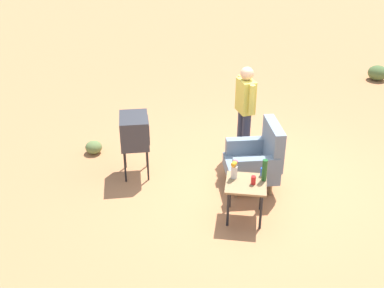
# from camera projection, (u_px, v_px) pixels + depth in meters

# --- Properties ---
(ground_plane) EXTENTS (60.00, 60.00, 0.00)m
(ground_plane) POSITION_uv_depth(u_px,v_px,m) (252.00, 181.00, 7.57)
(ground_plane) COLOR #C17A4C
(armchair) EXTENTS (0.92, 0.94, 1.06)m
(armchair) POSITION_uv_depth(u_px,v_px,m) (258.00, 158.00, 7.23)
(armchair) COLOR #937047
(armchair) RESTS_ON ground
(side_table) EXTENTS (0.56, 0.56, 0.58)m
(side_table) POSITION_uv_depth(u_px,v_px,m) (246.00, 188.00, 6.50)
(side_table) COLOR black
(side_table) RESTS_ON ground
(tv_on_stand) EXTENTS (0.70, 0.58, 1.03)m
(tv_on_stand) POSITION_uv_depth(u_px,v_px,m) (135.00, 131.00, 7.42)
(tv_on_stand) COLOR black
(tv_on_stand) RESTS_ON ground
(person_standing) EXTENTS (0.52, 0.35, 1.64)m
(person_standing) POSITION_uv_depth(u_px,v_px,m) (245.00, 107.00, 7.85)
(person_standing) COLOR #2D3347
(person_standing) RESTS_ON ground
(soda_can_blue) EXTENTS (0.07, 0.07, 0.12)m
(soda_can_blue) POSITION_uv_depth(u_px,v_px,m) (263.00, 172.00, 6.60)
(soda_can_blue) COLOR blue
(soda_can_blue) RESTS_ON side_table
(bottle_wine_green) EXTENTS (0.07, 0.07, 0.32)m
(bottle_wine_green) POSITION_uv_depth(u_px,v_px,m) (265.00, 170.00, 6.45)
(bottle_wine_green) COLOR #1E5623
(bottle_wine_green) RESTS_ON side_table
(soda_can_red) EXTENTS (0.07, 0.07, 0.12)m
(soda_can_red) POSITION_uv_depth(u_px,v_px,m) (254.00, 180.00, 6.41)
(soda_can_red) COLOR red
(soda_can_red) RESTS_ON side_table
(flower_vase) EXTENTS (0.15, 0.10, 0.27)m
(flower_vase) POSITION_uv_depth(u_px,v_px,m) (234.00, 168.00, 6.51)
(flower_vase) COLOR silver
(flower_vase) RESTS_ON side_table
(shrub_near) EXTENTS (0.29, 0.29, 0.23)m
(shrub_near) POSITION_uv_depth(u_px,v_px,m) (94.00, 147.00, 8.35)
(shrub_near) COLOR olive
(shrub_near) RESTS_ON ground
(shrub_mid) EXTENTS (0.47, 0.47, 0.36)m
(shrub_mid) POSITION_uv_depth(u_px,v_px,m) (378.00, 73.00, 11.62)
(shrub_mid) COLOR #516B38
(shrub_mid) RESTS_ON ground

